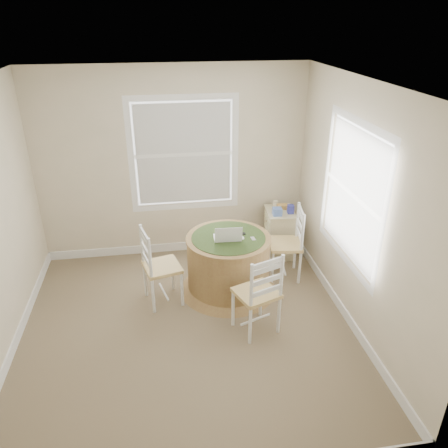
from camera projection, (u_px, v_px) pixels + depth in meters
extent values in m
cube|color=#7E6C50|center=(188.00, 330.00, 4.82)|extent=(3.60, 3.60, 0.02)
cube|color=white|center=(176.00, 83.00, 3.67)|extent=(3.60, 3.60, 0.02)
cube|color=beige|center=(173.00, 165.00, 5.85)|extent=(3.60, 0.02, 2.60)
cube|color=beige|center=(205.00, 352.00, 2.64)|extent=(3.60, 0.02, 2.60)
cube|color=beige|center=(358.00, 211.00, 4.50)|extent=(0.02, 3.60, 2.60)
cube|color=white|center=(177.00, 247.00, 6.37)|extent=(3.60, 0.02, 0.12)
cube|color=white|center=(16.00, 342.00, 4.53)|extent=(0.02, 3.60, 0.12)
cube|color=white|center=(342.00, 309.00, 5.04)|extent=(0.02, 3.60, 0.12)
cylinder|color=olive|center=(228.00, 261.00, 5.34)|extent=(1.00, 1.00, 0.65)
cone|color=olive|center=(228.00, 286.00, 5.50)|extent=(1.20, 1.20, 0.07)
cylinder|color=olive|center=(228.00, 239.00, 5.21)|extent=(1.02, 1.02, 0.03)
cylinder|color=#324920|center=(228.00, 238.00, 5.20)|extent=(0.89, 0.89, 0.01)
cone|color=#324920|center=(228.00, 242.00, 5.22)|extent=(0.98, 0.98, 0.10)
cube|color=white|center=(227.00, 238.00, 5.18)|extent=(0.33, 0.24, 0.02)
cube|color=silver|center=(227.00, 237.00, 5.18)|extent=(0.27, 0.14, 0.00)
cube|color=black|center=(229.00, 235.00, 5.01)|extent=(0.32, 0.08, 0.21)
ellipsoid|color=white|center=(242.00, 238.00, 5.17)|extent=(0.07, 0.10, 0.03)
cube|color=#B7BABF|center=(253.00, 239.00, 5.16)|extent=(0.05, 0.09, 0.02)
cube|color=black|center=(243.00, 234.00, 5.26)|extent=(0.07, 0.06, 0.02)
cube|color=beige|center=(279.00, 233.00, 6.18)|extent=(0.38, 0.50, 0.65)
cube|color=beige|center=(280.00, 211.00, 6.03)|extent=(0.42, 0.54, 0.02)
cube|color=beige|center=(267.00, 246.00, 6.25)|extent=(0.04, 0.41, 0.14)
cube|color=beige|center=(268.00, 233.00, 6.17)|extent=(0.04, 0.41, 0.14)
cube|color=beige|center=(269.00, 221.00, 6.08)|extent=(0.04, 0.41, 0.14)
cube|color=#5576C4|center=(278.00, 211.00, 5.90)|extent=(0.13, 0.13, 0.10)
cube|color=#C08D43|center=(282.00, 207.00, 6.08)|extent=(0.16, 0.11, 0.06)
cube|color=#323596|center=(289.00, 209.00, 5.94)|extent=(0.09, 0.09, 0.12)
cylinder|color=beige|center=(276.00, 204.00, 6.12)|extent=(0.07, 0.07, 0.09)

